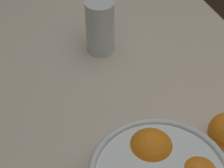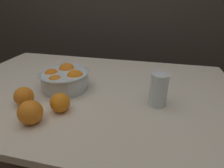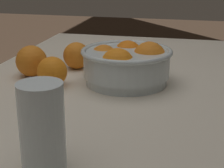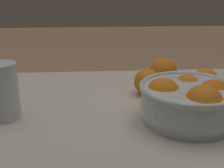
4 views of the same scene
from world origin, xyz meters
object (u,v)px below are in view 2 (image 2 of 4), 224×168
orange_loose_near_bowl (30,112)px  orange_loose_front (60,103)px  juice_glass (158,91)px  orange_loose_aside (24,96)px  fruit_bowl (65,78)px

orange_loose_near_bowl → orange_loose_front: (0.06, 0.08, -0.00)m
orange_loose_front → orange_loose_near_bowl: bearing=-127.5°
orange_loose_front → juice_glass: bearing=19.9°
juice_glass → orange_loose_aside: juice_glass is taller
orange_loose_front → orange_loose_aside: bearing=176.9°
juice_glass → orange_loose_near_bowl: 0.46m
juice_glass → orange_loose_aside: (-0.50, -0.12, -0.02)m
fruit_bowl → orange_loose_front: size_ratio=3.07×
orange_loose_near_bowl → orange_loose_aside: (-0.09, 0.09, -0.00)m
fruit_bowl → orange_loose_aside: bearing=-120.3°
fruit_bowl → juice_glass: juice_glass is taller
orange_loose_front → orange_loose_aside: orange_loose_aside is taller
fruit_bowl → orange_loose_aside: fruit_bowl is taller
juice_glass → orange_loose_front: 0.37m
orange_loose_near_bowl → orange_loose_aside: size_ratio=1.10×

